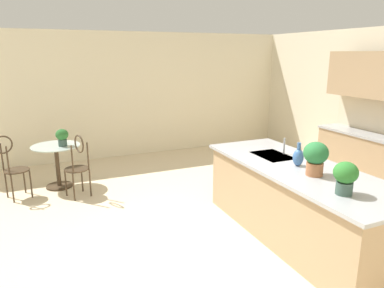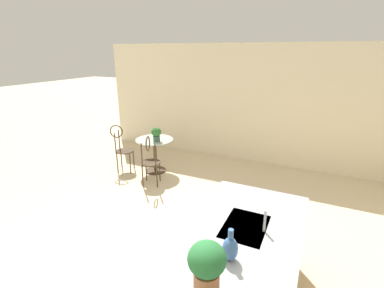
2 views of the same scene
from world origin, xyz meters
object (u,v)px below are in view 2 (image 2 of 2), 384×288
(bistro_table, at_px, (155,152))
(vase_on_counter, at_px, (230,248))
(potted_plant_on_table, at_px, (156,133))
(chair_near_window, at_px, (122,146))
(potted_plant_counter_near, at_px, (207,264))
(chair_by_island, at_px, (150,158))

(bistro_table, height_order, vase_on_counter, vase_on_counter)
(potted_plant_on_table, distance_m, vase_on_counter, 3.82)
(vase_on_counter, bearing_deg, chair_near_window, -129.45)
(chair_near_window, bearing_deg, potted_plant_counter_near, 46.56)
(chair_by_island, bearing_deg, vase_on_counter, 44.76)
(potted_plant_counter_near, bearing_deg, bistro_table, -142.42)
(bistro_table, xyz_separation_m, vase_on_counter, (2.97, 2.61, 0.58))
(chair_by_island, height_order, potted_plant_counter_near, potted_plant_counter_near)
(chair_near_window, xyz_separation_m, vase_on_counter, (2.70, 3.28, 0.46))
(bistro_table, relative_size, potted_plant_on_table, 2.77)
(potted_plant_on_table, xyz_separation_m, potted_plant_counter_near, (3.23, 2.44, 0.23))
(bistro_table, bearing_deg, potted_plant_on_table, 52.68)
(bistro_table, bearing_deg, chair_by_island, 24.53)
(chair_near_window, bearing_deg, chair_by_island, 69.87)
(chair_by_island, bearing_deg, potted_plant_counter_near, 40.06)
(potted_plant_counter_near, bearing_deg, potted_plant_on_table, -142.94)
(vase_on_counter, bearing_deg, potted_plant_on_table, -139.05)
(chair_by_island, relative_size, potted_plant_counter_near, 2.71)
(bistro_table, height_order, chair_by_island, chair_by_island)
(chair_near_window, bearing_deg, potted_plant_on_table, 103.27)
(chair_by_island, bearing_deg, bistro_table, -155.47)
(chair_by_island, relative_size, potted_plant_on_table, 3.60)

